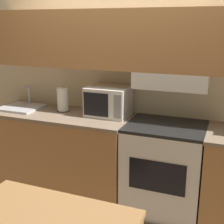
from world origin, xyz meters
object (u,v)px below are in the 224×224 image
(stove_range, at_px, (164,168))
(paper_towel_roll, at_px, (63,99))
(microwave, at_px, (109,101))
(sink_basin, at_px, (21,107))

(stove_range, height_order, paper_towel_roll, paper_towel_roll)
(paper_towel_roll, bearing_deg, stove_range, -3.74)
(microwave, xyz_separation_m, sink_basin, (-1.04, -0.11, -0.14))
(microwave, relative_size, sink_basin, 0.98)
(microwave, relative_size, paper_towel_roll, 1.63)
(microwave, bearing_deg, stove_range, -9.52)
(sink_basin, relative_size, paper_towel_roll, 1.67)
(microwave, distance_m, paper_towel_roll, 0.54)
(stove_range, height_order, sink_basin, sink_basin)
(sink_basin, xyz_separation_m, paper_towel_roll, (0.51, 0.08, 0.12))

